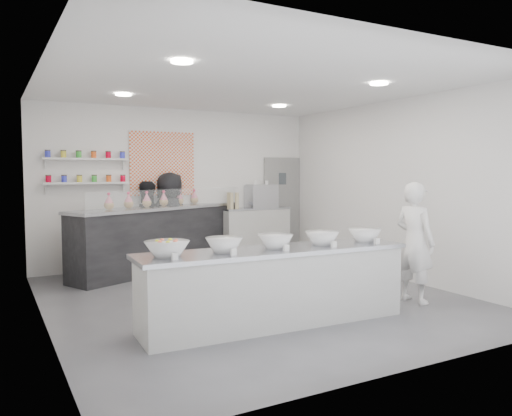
{
  "coord_description": "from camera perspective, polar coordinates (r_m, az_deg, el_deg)",
  "views": [
    {
      "loc": [
        -3.31,
        -6.2,
        1.79
      ],
      "look_at": [
        0.27,
        0.4,
        1.25
      ],
      "focal_mm": 35.0,
      "sensor_mm": 36.0,
      "label": 1
    }
  ],
  "objects": [
    {
      "name": "floor",
      "position": [
        7.25,
        -0.38,
        -10.17
      ],
      "size": [
        6.0,
        6.0,
        0.0
      ],
      "primitive_type": "plane",
      "color": "#515156",
      "rests_on": "ground"
    },
    {
      "name": "ceiling",
      "position": [
        7.13,
        -0.4,
        13.88
      ],
      "size": [
        6.0,
        6.0,
        0.0
      ],
      "primitive_type": "plane",
      "rotation": [
        3.14,
        0.0,
        0.0
      ],
      "color": "white",
      "rests_on": "floor"
    },
    {
      "name": "back_wall",
      "position": [
        9.78,
        -8.7,
        2.37
      ],
      "size": [
        5.5,
        0.0,
        5.5
      ],
      "primitive_type": "plane",
      "rotation": [
        1.57,
        0.0,
        0.0
      ],
      "color": "white",
      "rests_on": "floor"
    },
    {
      "name": "left_wall",
      "position": [
        6.23,
        -23.3,
        1.12
      ],
      "size": [
        0.0,
        6.0,
        6.0
      ],
      "primitive_type": "plane",
      "rotation": [
        1.57,
        0.0,
        1.57
      ],
      "color": "white",
      "rests_on": "floor"
    },
    {
      "name": "right_wall",
      "position": [
        8.67,
        15.86,
        2.04
      ],
      "size": [
        0.0,
        6.0,
        6.0
      ],
      "primitive_type": "plane",
      "rotation": [
        1.57,
        0.0,
        -1.57
      ],
      "color": "white",
      "rests_on": "floor"
    },
    {
      "name": "back_door",
      "position": [
        10.78,
        2.97,
        0.17
      ],
      "size": [
        0.88,
        0.04,
        2.1
      ],
      "primitive_type": "cube",
      "color": "gray",
      "rests_on": "floor"
    },
    {
      "name": "pattern_panel",
      "position": [
        9.64,
        -10.64,
        5.0
      ],
      "size": [
        1.25,
        0.03,
        1.2
      ],
      "primitive_type": "cube",
      "color": "#ED571E",
      "rests_on": "back_wall"
    },
    {
      "name": "jar_shelf_lower",
      "position": [
        9.24,
        -18.77,
        2.72
      ],
      "size": [
        1.45,
        0.22,
        0.04
      ],
      "primitive_type": "cube",
      "color": "silver",
      "rests_on": "back_wall"
    },
    {
      "name": "jar_shelf_upper",
      "position": [
        9.24,
        -18.83,
        5.32
      ],
      "size": [
        1.45,
        0.22,
        0.04
      ],
      "primitive_type": "cube",
      "color": "silver",
      "rests_on": "back_wall"
    },
    {
      "name": "preserve_jars",
      "position": [
        9.21,
        -18.79,
        4.46
      ],
      "size": [
        1.45,
        0.1,
        0.56
      ],
      "primitive_type": null,
      "color": "red",
      "rests_on": "jar_shelf_lower"
    },
    {
      "name": "downlight_0",
      "position": [
        5.67,
        -8.47,
        16.2
      ],
      "size": [
        0.24,
        0.24,
        0.02
      ],
      "primitive_type": "cylinder",
      "color": "white",
      "rests_on": "ceiling"
    },
    {
      "name": "downlight_1",
      "position": [
        7.12,
        13.88,
        13.63
      ],
      "size": [
        0.24,
        0.24,
        0.02
      ],
      "primitive_type": "cylinder",
      "color": "white",
      "rests_on": "ceiling"
    },
    {
      "name": "downlight_2",
      "position": [
        8.12,
        -14.92,
        12.41
      ],
      "size": [
        0.24,
        0.24,
        0.02
      ],
      "primitive_type": "cylinder",
      "color": "white",
      "rests_on": "ceiling"
    },
    {
      "name": "downlight_3",
      "position": [
        9.19,
        2.67,
        11.55
      ],
      "size": [
        0.24,
        0.24,
        0.02
      ],
      "primitive_type": "cylinder",
      "color": "white",
      "rests_on": "ceiling"
    },
    {
      "name": "prep_counter",
      "position": [
        5.94,
        2.23,
        -8.94
      ],
      "size": [
        3.32,
        0.88,
        0.9
      ],
      "primitive_type": "cube",
      "rotation": [
        0.0,
        0.0,
        -0.04
      ],
      "color": "#BBBBB5",
      "rests_on": "floor"
    },
    {
      "name": "back_bar",
      "position": [
        9.32,
        -10.44,
        -3.37
      ],
      "size": [
        3.73,
        2.21,
        1.17
      ],
      "primitive_type": "cube",
      "rotation": [
        0.0,
        0.0,
        0.43
      ],
      "color": "black",
      "rests_on": "floor"
    },
    {
      "name": "sneeze_guard",
      "position": [
        9.01,
        -9.08,
        1.16
      ],
      "size": [
        3.4,
        1.57,
        0.32
      ],
      "primitive_type": "cube",
      "rotation": [
        0.0,
        0.0,
        0.43
      ],
      "color": "white",
      "rests_on": "back_bar"
    },
    {
      "name": "espresso_ledge",
      "position": [
        10.29,
        -0.06,
        -2.92
      ],
      "size": [
        1.43,
        0.45,
        1.06
      ],
      "primitive_type": "cube",
      "color": "#BBBBB5",
      "rests_on": "floor"
    },
    {
      "name": "espresso_machine",
      "position": [
        10.29,
        0.6,
        1.32
      ],
      "size": [
        0.6,
        0.41,
        0.46
      ],
      "primitive_type": "cube",
      "color": "#93969E",
      "rests_on": "espresso_ledge"
    },
    {
      "name": "cup_stacks",
      "position": [
        9.99,
        -2.66,
        0.85
      ],
      "size": [
        0.24,
        0.24,
        0.32
      ],
      "primitive_type": null,
      "color": "tan",
      "rests_on": "espresso_ledge"
    },
    {
      "name": "prep_bowls",
      "position": [
        5.84,
        2.25,
        -3.84
      ],
      "size": [
        3.04,
        0.64,
        0.17
      ],
      "primitive_type": null,
      "rotation": [
        0.0,
        0.0,
        -0.04
      ],
      "color": "white",
      "rests_on": "prep_counter"
    },
    {
      "name": "label_cards",
      "position": [
        5.41,
        5.31,
        -5.0
      ],
      "size": [
        2.66,
        0.04,
        0.07
      ],
      "primitive_type": null,
      "color": "white",
      "rests_on": "prep_counter"
    },
    {
      "name": "cookie_bags",
      "position": [
        9.25,
        -10.5,
        1.09
      ],
      "size": [
        2.39,
        1.21,
        0.28
      ],
      "primitive_type": null,
      "rotation": [
        0.0,
        0.0,
        0.43
      ],
      "color": "#E56B88",
      "rests_on": "back_bar"
    },
    {
      "name": "woman_prep",
      "position": [
        7.19,
        17.68,
        -3.77
      ],
      "size": [
        0.47,
        0.65,
        1.66
      ],
      "primitive_type": "imported",
      "rotation": [
        0.0,
        0.0,
        1.69
      ],
      "color": "white",
      "rests_on": "floor"
    },
    {
      "name": "staff_left",
      "position": [
        9.45,
        -12.5,
        -1.93
      ],
      "size": [
        0.82,
        0.65,
        1.62
      ],
      "primitive_type": "imported",
      "rotation": [
        0.0,
        0.0,
        3.09
      ],
      "color": "black",
      "rests_on": "floor"
    },
    {
      "name": "staff_right",
      "position": [
        9.58,
        -9.77,
        -1.31
      ],
      "size": [
        1.03,
        0.86,
        1.79
      ],
      "primitive_type": "imported",
      "rotation": [
        0.0,
        0.0,
        3.54
      ],
      "color": "black",
      "rests_on": "floor"
    }
  ]
}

